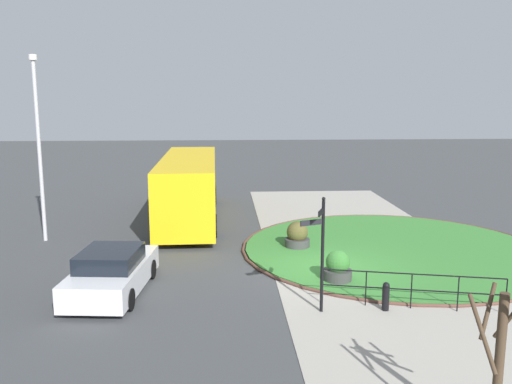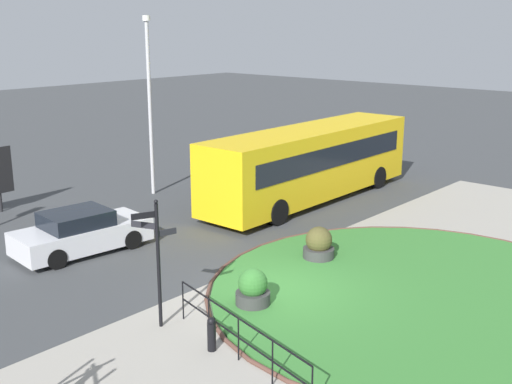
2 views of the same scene
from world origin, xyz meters
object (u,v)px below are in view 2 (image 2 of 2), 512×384
object	(u,v)px
planter_near_signpost	(253,290)
planter_kerbside	(319,246)
bus_yellow	(310,162)
lamppost_tall	(150,101)
signpost_directional	(156,254)
car_far_lane	(81,233)
bollard_foreground	(212,334)

from	to	relation	value
planter_near_signpost	planter_kerbside	world-z (taller)	planter_kerbside
bus_yellow	lamppost_tall	world-z (taller)	lamppost_tall
signpost_directional	bus_yellow	world-z (taller)	signpost_directional
bus_yellow	car_far_lane	xyz separation A→B (m)	(-10.18, 1.71, -0.99)
planter_kerbside	bollard_foreground	bearing A→B (deg)	-165.67
planter_near_signpost	car_far_lane	bearing A→B (deg)	94.31
car_far_lane	lamppost_tall	size ratio (longest dim) A/B	0.59
lamppost_tall	planter_kerbside	world-z (taller)	lamppost_tall
bollard_foreground	bus_yellow	bearing A→B (deg)	27.37
bus_yellow	planter_kerbside	size ratio (longest dim) A/B	10.40
car_far_lane	lamppost_tall	bearing A→B (deg)	38.25
signpost_directional	bus_yellow	distance (m)	12.78
lamppost_tall	bollard_foreground	bearing A→B (deg)	-124.47
bollard_foreground	lamppost_tall	world-z (taller)	lamppost_tall
signpost_directional	bollard_foreground	xyz separation A→B (m)	(-0.00, -1.86, -1.47)
bollard_foreground	planter_near_signpost	world-z (taller)	planter_near_signpost
bollard_foreground	bus_yellow	size ratio (longest dim) A/B	0.07
bus_yellow	planter_near_signpost	xyz separation A→B (m)	(-9.65, -5.37, -1.17)
bus_yellow	planter_near_signpost	size ratio (longest dim) A/B	10.68
lamppost_tall	planter_near_signpost	distance (m)	13.16
bus_yellow	planter_near_signpost	distance (m)	11.10
bus_yellow	lamppost_tall	bearing A→B (deg)	121.72
signpost_directional	planter_near_signpost	distance (m)	2.94
car_far_lane	planter_near_signpost	xyz separation A→B (m)	(0.53, -7.07, -0.18)
lamppost_tall	planter_near_signpost	bearing A→B (deg)	-117.80
bollard_foreground	car_far_lane	world-z (taller)	car_far_lane
bus_yellow	car_far_lane	size ratio (longest dim) A/B	2.56
bollard_foreground	car_far_lane	xyz separation A→B (m)	(1.84, 7.93, 0.23)
signpost_directional	bus_yellow	xyz separation A→B (m)	(12.01, 4.37, -0.25)
car_far_lane	planter_near_signpost	distance (m)	7.09
car_far_lane	planter_kerbside	size ratio (longest dim) A/B	4.06
car_far_lane	lamppost_tall	xyz separation A→B (m)	(6.43, 4.12, 3.44)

